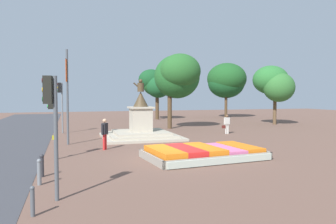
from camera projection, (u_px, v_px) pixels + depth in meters
name	position (u px, v px, depth m)	size (l,w,h in m)	color
ground_plane	(174.00, 158.00, 16.12)	(95.77, 95.77, 0.00)	brown
flower_planter	(203.00, 153.00, 15.88)	(5.91, 3.93, 0.59)	#38281C
statue_monument	(141.00, 128.00, 23.54)	(5.42, 5.42, 4.22)	#B1A792
traffic_light_near_crossing	(52.00, 114.00, 9.38)	(0.42, 0.30, 3.62)	#4C5156
traffic_light_mid_block	(53.00, 113.00, 15.52)	(0.41, 0.29, 3.21)	#4C5156
traffic_light_far_corner	(61.00, 98.00, 26.22)	(0.42, 0.30, 4.08)	slate
banner_pole	(67.00, 95.00, 20.18)	(0.17, 0.60, 5.88)	#4C5156
pedestrian_with_handbag	(227.00, 123.00, 25.98)	(0.73, 0.25, 1.54)	beige
pedestrian_near_planter	(105.00, 132.00, 18.39)	(0.40, 0.48, 1.76)	red
kerb_bollard_south	(33.00, 200.00, 8.26)	(0.12, 0.12, 0.79)	#4C5156
kerb_bollard_mid_a	(39.00, 171.00, 11.15)	(0.15, 0.15, 0.91)	slate
kerb_bollard_mid_b	(42.00, 165.00, 12.27)	(0.17, 0.17, 0.87)	#2D2D33
park_tree_far_left	(155.00, 84.00, 41.52)	(3.89, 3.74, 6.37)	#4C3823
park_tree_behind_statue	(274.00, 83.00, 34.02)	(3.90, 4.14, 6.18)	brown
park_tree_far_right	(226.00, 81.00, 44.63)	(5.30, 5.44, 7.46)	#4C3823
park_tree_street_side	(178.00, 75.00, 29.94)	(4.23, 4.48, 6.81)	#4C3823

